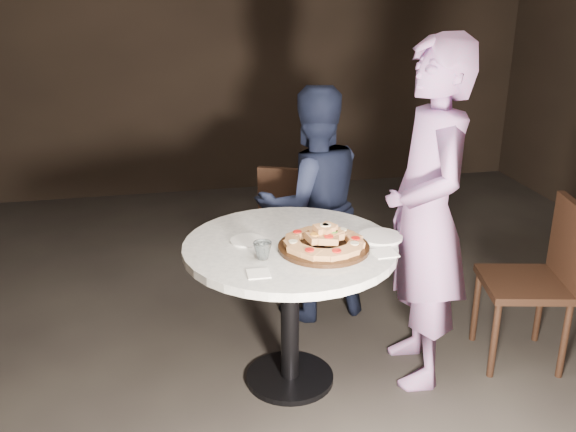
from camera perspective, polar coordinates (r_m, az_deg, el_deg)
The scene contains 13 objects.
floor at distance 3.61m, azimuth 2.68°, elevation -14.71°, with size 7.00×7.00×0.00m, color black.
table at distance 3.31m, azimuth 0.18°, elevation -4.87°, with size 1.27×1.27×0.82m.
serving_board at distance 3.18m, azimuth 3.19°, elevation -2.80°, with size 0.45×0.45×0.02m, color black.
focaccia_pile at distance 3.17m, azimuth 3.26°, elevation -2.10°, with size 0.41×0.40×0.11m.
plate_left at distance 3.27m, azimuth -3.63°, elevation -2.18°, with size 0.17×0.17×0.01m, color white.
plate_right at distance 3.34m, azimuth 8.22°, elevation -1.84°, with size 0.23×0.23×0.01m, color white.
water_glass at distance 3.06m, azimuth -2.27°, elevation -3.07°, with size 0.09×0.09×0.08m, color silver.
napkin_near at distance 2.92m, azimuth -2.64°, elevation -5.13°, with size 0.10×0.10×0.01m, color white.
napkin_far at distance 3.16m, azimuth 8.59°, elevation -3.28°, with size 0.11×0.11×0.01m, color white.
chair_far at distance 4.45m, azimuth 0.36°, elevation -0.02°, with size 0.56×0.57×0.90m.
chair_right at distance 3.83m, azimuth 21.74°, elevation -4.65°, with size 0.55×0.53×0.95m.
diner_navy at distance 4.00m, azimuth 2.11°, elevation 1.02°, with size 0.72×0.56×1.49m, color black.
diner_teal at distance 3.37m, azimuth 12.21°, elevation -0.09°, with size 0.67×0.44×1.84m, color #866198.
Camera 1 is at (-0.76, -2.85, 2.09)m, focal length 40.00 mm.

